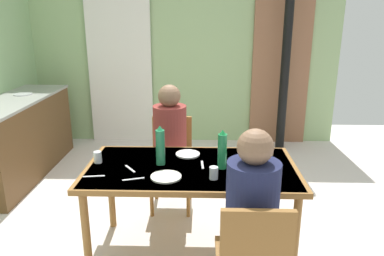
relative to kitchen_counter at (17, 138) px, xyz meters
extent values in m
plane|color=silver|center=(1.81, -1.36, -0.45)|extent=(7.10, 7.10, 0.00)
cube|color=#9CBC82|center=(1.81, 1.37, 0.91)|extent=(4.47, 0.10, 2.72)
cube|color=#936042|center=(3.23, 1.29, 0.55)|extent=(0.80, 0.05, 2.00)
cylinder|color=black|center=(3.23, 1.02, 0.91)|extent=(0.12, 0.12, 2.72)
cube|color=white|center=(0.95, 1.27, 0.69)|extent=(0.90, 0.03, 2.28)
cube|color=brown|center=(0.00, 0.00, -0.02)|extent=(0.60, 1.83, 0.87)
cube|color=#9E9E99|center=(0.00, 0.00, 0.43)|extent=(0.61, 1.86, 0.03)
cylinder|color=#B7B7BC|center=(0.00, 0.27, 0.45)|extent=(0.21, 0.21, 0.01)
cube|color=brown|center=(2.05, -1.43, 0.26)|extent=(1.56, 0.84, 0.04)
cube|color=#EFA896|center=(2.05, -1.43, 0.28)|extent=(1.49, 0.80, 0.00)
cylinder|color=brown|center=(1.35, -1.78, -0.11)|extent=(0.06, 0.06, 0.69)
cylinder|color=brown|center=(2.76, -1.78, -0.11)|extent=(0.06, 0.06, 0.69)
cylinder|color=brown|center=(1.35, -1.08, -0.11)|extent=(0.06, 0.06, 0.69)
cylinder|color=brown|center=(2.76, -1.08, -0.11)|extent=(0.06, 0.06, 0.69)
cube|color=brown|center=(2.42, -2.31, 0.21)|extent=(0.38, 0.04, 0.42)
cube|color=brown|center=(1.84, -0.73, 0.00)|extent=(0.40, 0.40, 0.04)
cube|color=brown|center=(1.84, -0.55, 0.21)|extent=(0.38, 0.04, 0.42)
cylinder|color=brown|center=(2.01, -0.90, -0.25)|extent=(0.04, 0.04, 0.41)
cylinder|color=brown|center=(1.67, -0.90, -0.25)|extent=(0.04, 0.04, 0.41)
cylinder|color=brown|center=(2.01, -0.56, -0.25)|extent=(0.04, 0.04, 0.41)
cylinder|color=brown|center=(1.67, -0.56, -0.25)|extent=(0.04, 0.04, 0.41)
cube|color=#1A293F|center=(2.42, -1.97, 0.06)|extent=(0.30, 0.22, 0.12)
cylinder|color=#1E2347|center=(2.42, -2.08, 0.32)|extent=(0.30, 0.30, 0.52)
sphere|color=#846047|center=(2.42, -2.08, 0.67)|extent=(0.20, 0.20, 0.20)
cube|color=brown|center=(1.84, -0.89, 0.06)|extent=(0.30, 0.22, 0.12)
cylinder|color=maroon|center=(1.84, -0.78, 0.32)|extent=(0.30, 0.30, 0.52)
sphere|color=#846047|center=(1.84, -0.78, 0.67)|extent=(0.20, 0.20, 0.20)
cylinder|color=#287E51|center=(1.82, -1.40, 0.41)|extent=(0.07, 0.07, 0.27)
cone|color=#1E834C|center=(1.82, -1.40, 0.56)|extent=(0.05, 0.05, 0.04)
cylinder|color=#1F7F46|center=(2.28, -1.46, 0.41)|extent=(0.07, 0.07, 0.26)
cone|color=#15863C|center=(2.28, -1.46, 0.55)|extent=(0.05, 0.05, 0.04)
cylinder|color=white|center=(2.48, -1.43, 0.28)|extent=(0.22, 0.22, 0.01)
cylinder|color=white|center=(2.02, -1.20, 0.28)|extent=(0.19, 0.19, 0.01)
cylinder|color=white|center=(1.89, -1.63, 0.28)|extent=(0.21, 0.21, 0.01)
cylinder|color=silver|center=(2.61, -1.77, 0.32)|extent=(0.06, 0.06, 0.09)
cylinder|color=silver|center=(1.35, -1.38, 0.32)|extent=(0.06, 0.06, 0.09)
cylinder|color=silver|center=(2.21, -1.64, 0.32)|extent=(0.06, 0.06, 0.09)
cylinder|color=#DBB77A|center=(2.61, -1.16, 0.29)|extent=(0.19, 0.19, 0.02)
cube|color=silver|center=(1.39, -1.63, 0.28)|extent=(0.15, 0.04, 0.00)
cube|color=silver|center=(2.14, -1.41, 0.28)|extent=(0.02, 0.15, 0.00)
cube|color=silver|center=(1.67, -1.67, 0.28)|extent=(0.15, 0.06, 0.00)
cube|color=silver|center=(1.61, -1.50, 0.28)|extent=(0.10, 0.13, 0.00)
camera|label=1|loc=(2.14, -3.95, 1.34)|focal=34.41mm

